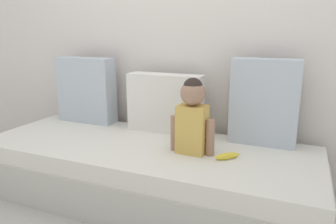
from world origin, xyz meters
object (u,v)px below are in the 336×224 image
at_px(throw_pillow_center, 165,103).
at_px(banana, 227,156).
at_px(couch, 146,171).
at_px(toddler, 192,115).
at_px(throw_pillow_right, 264,102).
at_px(throw_pillow_left, 87,90).

xyz_separation_m(throw_pillow_center, banana, (0.58, -0.38, -0.20)).
bearing_deg(couch, toddler, -1.55).
bearing_deg(throw_pillow_center, throw_pillow_right, 0.00).
height_order(throw_pillow_left, throw_pillow_center, throw_pillow_left).
distance_m(throw_pillow_center, throw_pillow_right, 0.74).
height_order(couch, throw_pillow_center, throw_pillow_center).
xyz_separation_m(couch, toddler, (0.34, -0.01, 0.45)).
bearing_deg(couch, throw_pillow_center, 90.00).
bearing_deg(couch, throw_pillow_left, 154.57).
xyz_separation_m(toddler, banana, (0.24, -0.03, -0.23)).
bearing_deg(banana, couch, 176.61).
bearing_deg(throw_pillow_right, toddler, -137.60).
bearing_deg(toddler, couch, 178.45).
height_order(couch, throw_pillow_left, throw_pillow_left).
bearing_deg(toddler, throw_pillow_center, 133.65).
bearing_deg(throw_pillow_right, throw_pillow_left, 180.00).
distance_m(throw_pillow_left, throw_pillow_center, 0.74).
bearing_deg(banana, throw_pillow_left, 163.72).
bearing_deg(throw_pillow_center, toddler, -46.35).
height_order(throw_pillow_left, banana, throw_pillow_left).
xyz_separation_m(throw_pillow_right, toddler, (-0.39, -0.36, -0.05)).
height_order(toddler, banana, toddler).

